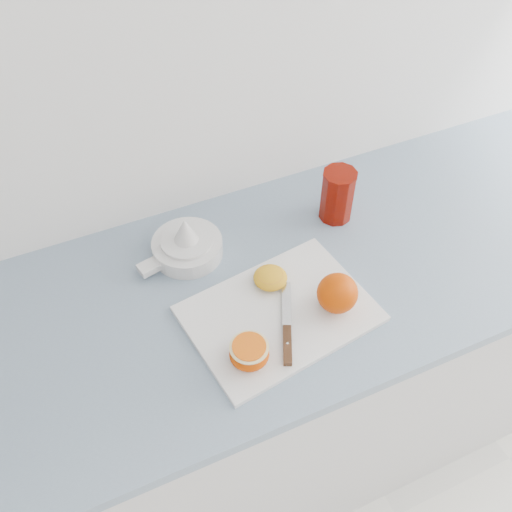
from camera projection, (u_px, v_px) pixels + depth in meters
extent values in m
cube|color=white|center=(125.00, 35.00, 1.05)|extent=(4.00, 0.04, 2.70)
cube|color=silver|center=(269.00, 383.00, 1.60)|extent=(2.56, 0.60, 0.86)
cube|color=#7C96AB|center=(272.00, 283.00, 1.27)|extent=(2.63, 0.64, 0.03)
cube|color=white|center=(280.00, 314.00, 1.19)|extent=(0.41, 0.32, 0.01)
sphere|color=#D83200|center=(337.00, 293.00, 1.16)|extent=(0.08, 0.08, 0.08)
ellipsoid|color=#D83200|center=(249.00, 354.00, 1.09)|extent=(0.08, 0.08, 0.04)
cylinder|color=beige|center=(249.00, 347.00, 1.07)|extent=(0.08, 0.08, 0.00)
cylinder|color=#FF5C1B|center=(249.00, 346.00, 1.07)|extent=(0.07, 0.07, 0.00)
ellipsoid|color=orange|center=(270.00, 278.00, 1.22)|extent=(0.07, 0.07, 0.03)
cylinder|color=orange|center=(270.00, 275.00, 1.22)|extent=(0.05, 0.05, 0.00)
cube|color=#47311A|center=(287.00, 345.00, 1.12)|extent=(0.05, 0.09, 0.01)
cube|color=#B7B7BC|center=(286.00, 304.00, 1.19)|extent=(0.07, 0.11, 0.00)
cylinder|color=#B7B7BC|center=(287.00, 345.00, 1.12)|extent=(0.01, 0.01, 0.01)
cylinder|color=white|center=(188.00, 248.00, 1.29)|extent=(0.16, 0.16, 0.04)
cylinder|color=white|center=(187.00, 240.00, 1.28)|extent=(0.12, 0.12, 0.01)
cone|color=white|center=(185.00, 230.00, 1.25)|extent=(0.05, 0.05, 0.06)
cube|color=white|center=(150.00, 267.00, 1.25)|extent=(0.06, 0.04, 0.02)
ellipsoid|color=orange|center=(193.00, 238.00, 1.27)|extent=(0.01, 0.01, 0.00)
ellipsoid|color=orange|center=(177.00, 238.00, 1.27)|extent=(0.01, 0.01, 0.00)
ellipsoid|color=orange|center=(189.00, 243.00, 1.26)|extent=(0.01, 0.01, 0.00)
ellipsoid|color=orange|center=(192.00, 232.00, 1.28)|extent=(0.01, 0.01, 0.00)
cylinder|color=#710B00|center=(337.00, 196.00, 1.34)|extent=(0.08, 0.08, 0.13)
cylinder|color=orange|center=(335.00, 211.00, 1.38)|extent=(0.07, 0.07, 0.02)
cylinder|color=#710B00|center=(340.00, 174.00, 1.29)|extent=(0.08, 0.08, 0.00)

